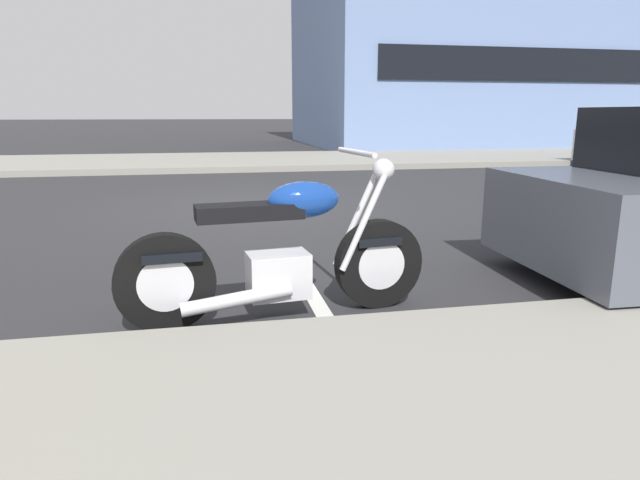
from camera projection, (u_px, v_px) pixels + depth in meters
The scene contains 4 objects.
ground_plane at pixel (260, 207), 8.13m from camera, with size 260.00×260.00×0.00m, color #28282B.
sidewalk_far_curb at pixel (617, 155), 17.47m from camera, with size 120.00×5.00×0.14m, color gray.
parking_stall_stripe at pixel (315, 300), 4.06m from camera, with size 0.12×2.20×0.01m, color silver.
parked_motorcycle at pixel (281, 256), 3.63m from camera, with size 2.07×0.63×1.11m.
Camera 1 is at (-0.73, -8.05, 1.34)m, focal length 30.96 mm.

